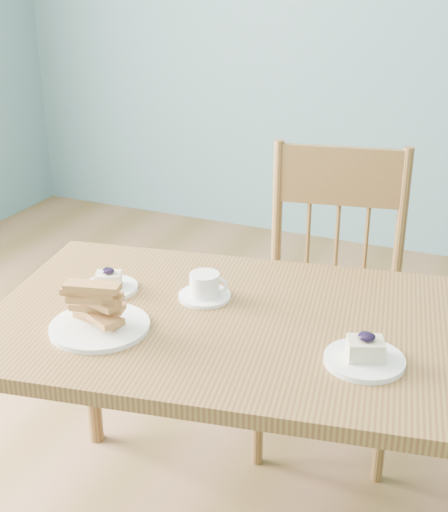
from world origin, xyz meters
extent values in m
cube|color=olive|center=(-0.12, 0.17, 0.69)|extent=(1.44, 0.98, 0.04)
cylinder|color=olive|center=(-0.78, 0.38, 0.34)|extent=(0.05, 0.05, 0.67)
cube|color=olive|center=(-0.07, 0.71, 0.46)|extent=(0.52, 0.51, 0.04)
cylinder|color=olive|center=(-0.23, 0.49, 0.22)|extent=(0.04, 0.04, 0.44)
cylinder|color=olive|center=(0.15, 0.57, 0.22)|extent=(0.04, 0.04, 0.44)
cylinder|color=olive|center=(-0.30, 0.85, 0.22)|extent=(0.04, 0.04, 0.44)
cylinder|color=olive|center=(0.08, 0.92, 0.22)|extent=(0.04, 0.04, 0.44)
cylinder|color=olive|center=(-0.31, 0.86, 0.73)|extent=(0.03, 0.03, 0.50)
cylinder|color=olive|center=(0.09, 0.94, 0.73)|extent=(0.03, 0.03, 0.50)
cube|color=olive|center=(-0.11, 0.90, 0.88)|extent=(0.38, 0.10, 0.19)
cylinder|color=olive|center=(-0.20, 0.88, 0.63)|extent=(0.02, 0.02, 0.30)
cylinder|color=olive|center=(-0.11, 0.90, 0.63)|extent=(0.02, 0.02, 0.30)
cylinder|color=olive|center=(-0.01, 0.92, 0.63)|extent=(0.02, 0.02, 0.30)
cylinder|color=white|center=(0.17, 0.09, 0.72)|extent=(0.18, 0.18, 0.01)
cube|color=beige|center=(0.17, 0.09, 0.75)|extent=(0.10, 0.09, 0.04)
ellipsoid|color=black|center=(0.17, 0.09, 0.78)|extent=(0.04, 0.04, 0.02)
sphere|color=black|center=(0.18, 0.09, 0.78)|extent=(0.02, 0.02, 0.02)
sphere|color=black|center=(0.16, 0.09, 0.78)|extent=(0.02, 0.02, 0.02)
sphere|color=black|center=(0.17, 0.08, 0.78)|extent=(0.02, 0.02, 0.02)
cylinder|color=white|center=(-0.54, 0.17, 0.72)|extent=(0.15, 0.15, 0.01)
cube|color=beige|center=(-0.54, 0.17, 0.74)|extent=(0.08, 0.08, 0.04)
ellipsoid|color=black|center=(-0.54, 0.17, 0.77)|extent=(0.03, 0.03, 0.01)
sphere|color=black|center=(-0.53, 0.18, 0.77)|extent=(0.01, 0.01, 0.01)
sphere|color=black|center=(-0.55, 0.18, 0.77)|extent=(0.01, 0.01, 0.01)
sphere|color=black|center=(-0.54, 0.17, 0.77)|extent=(0.01, 0.01, 0.01)
cylinder|color=white|center=(-0.29, 0.24, 0.72)|extent=(0.14, 0.14, 0.01)
cylinder|color=white|center=(-0.29, 0.24, 0.75)|extent=(0.10, 0.10, 0.06)
cylinder|color=olive|center=(-0.29, 0.24, 0.77)|extent=(0.07, 0.07, 0.00)
torus|color=white|center=(-0.25, 0.24, 0.75)|extent=(0.05, 0.02, 0.05)
cylinder|color=white|center=(-0.45, -0.02, 0.72)|extent=(0.24, 0.24, 0.01)
camera|label=1|loc=(0.43, -1.28, 1.56)|focal=50.00mm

